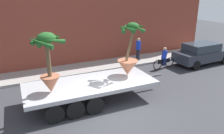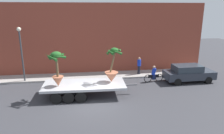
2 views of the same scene
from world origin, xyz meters
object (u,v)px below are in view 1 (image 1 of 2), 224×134
at_px(flatbed_trailer, 86,87).
at_px(cyclist, 164,59).
at_px(pedestrian_near_gate, 138,49).
at_px(potted_palm_middle, 129,57).
at_px(potted_palm_rear, 49,62).
at_px(parked_car, 202,53).

xyz_separation_m(flatbed_trailer, cyclist, (6.56, 2.38, -0.11)).
xyz_separation_m(cyclist, pedestrian_near_gate, (-0.85, 2.01, 0.37)).
distance_m(flatbed_trailer, potted_palm_middle, 2.68).
distance_m(potted_palm_middle, cyclist, 4.89).
bearing_deg(flatbed_trailer, pedestrian_near_gate, 37.60).
bearing_deg(potted_palm_rear, cyclist, 17.83).
height_order(potted_palm_middle, pedestrian_near_gate, potted_palm_middle).
relative_size(potted_palm_middle, cyclist, 1.47).
relative_size(potted_palm_middle, pedestrian_near_gate, 1.58).
bearing_deg(parked_car, cyclist, 171.93).
height_order(parked_car, pedestrian_near_gate, pedestrian_near_gate).
xyz_separation_m(potted_palm_rear, parked_car, (11.36, 2.20, -1.50)).
bearing_deg(potted_palm_rear, potted_palm_middle, 5.70).
height_order(cyclist, parked_car, parked_car).
distance_m(parked_car, pedestrian_near_gate, 4.70).
bearing_deg(pedestrian_near_gate, potted_palm_rear, -147.70).
height_order(flatbed_trailer, cyclist, cyclist).
distance_m(potted_palm_middle, parked_car, 7.59).
bearing_deg(parked_car, potted_palm_rear, -169.05).
bearing_deg(flatbed_trailer, potted_palm_rear, -171.01).
relative_size(cyclist, pedestrian_near_gate, 1.08).
bearing_deg(parked_car, pedestrian_near_gate, 148.39).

